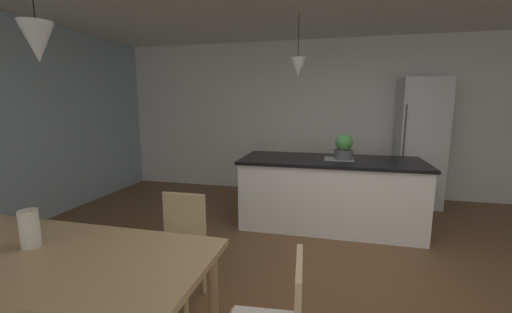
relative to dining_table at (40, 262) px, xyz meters
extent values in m
cube|color=brown|center=(1.81, 1.17, -0.70)|extent=(10.00, 8.40, 0.04)
cube|color=white|center=(1.81, 4.43, 0.67)|extent=(10.00, 0.12, 2.70)
cube|color=tan|center=(0.00, 0.00, 0.05)|extent=(2.06, 0.89, 0.04)
cylinder|color=tan|center=(0.95, 0.36, -0.32)|extent=(0.06, 0.06, 0.73)
cube|color=tan|center=(0.46, 0.76, -0.25)|extent=(0.40, 0.40, 0.04)
cube|color=white|center=(0.46, 0.76, -0.22)|extent=(0.36, 0.36, 0.03)
cube|color=tan|center=(0.46, 0.94, -0.02)|extent=(0.38, 0.03, 0.42)
cylinder|color=tan|center=(0.63, 0.59, -0.48)|extent=(0.04, 0.04, 0.41)
cylinder|color=tan|center=(0.29, 0.59, -0.48)|extent=(0.04, 0.04, 0.41)
cylinder|color=tan|center=(0.63, 0.93, -0.48)|extent=(0.04, 0.04, 0.41)
cylinder|color=tan|center=(0.29, 0.93, -0.48)|extent=(0.04, 0.04, 0.41)
cube|color=tan|center=(1.53, 0.02, -0.02)|extent=(0.06, 0.38, 0.42)
cube|color=white|center=(1.64, 2.75, -0.24)|extent=(2.24, 0.90, 0.88)
cube|color=black|center=(1.64, 2.75, 0.20)|extent=(2.30, 0.96, 0.04)
cube|color=gray|center=(1.75, 2.75, 0.22)|extent=(0.36, 0.30, 0.01)
cube|color=silver|center=(2.99, 4.03, 0.32)|extent=(0.66, 0.64, 2.00)
cylinder|color=#4C4C4C|center=(2.69, 3.69, 0.32)|extent=(0.02, 0.02, 1.20)
cone|color=#B7B7B7|center=(0.03, 0.11, 1.27)|extent=(0.18, 0.18, 0.22)
cylinder|color=black|center=(1.20, 2.75, 1.76)|extent=(0.01, 0.01, 0.52)
cone|color=#B7B7B7|center=(1.20, 2.75, 1.37)|extent=(0.23, 0.23, 0.25)
cylinder|color=#4C4C51|center=(1.80, 2.75, 0.28)|extent=(0.23, 0.23, 0.13)
sphere|color=#478C42|center=(1.80, 2.75, 0.44)|extent=(0.21, 0.21, 0.21)
cylinder|color=silver|center=(-0.11, 0.05, 0.18)|extent=(0.11, 0.11, 0.23)
camera|label=1|loc=(1.66, -1.40, 0.93)|focal=22.26mm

